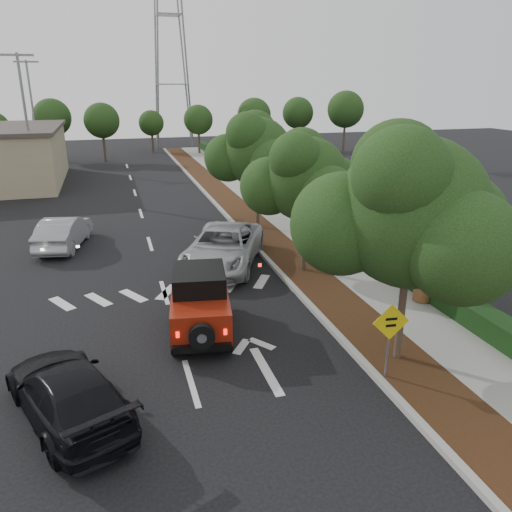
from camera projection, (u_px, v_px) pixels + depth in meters
name	position (u px, v px, depth m)	size (l,w,h in m)	color
ground	(191.00, 383.00, 12.68)	(120.00, 120.00, 0.00)	black
curb	(244.00, 234.00, 24.75)	(0.20, 70.00, 0.15)	#9E9B93
planting_strip	(263.00, 233.00, 25.02)	(1.80, 70.00, 0.12)	black
sidewalk	(299.00, 230.00, 25.52)	(2.00, 70.00, 0.12)	gray
hedge	(324.00, 222.00, 25.78)	(0.80, 70.00, 0.80)	black
transmission_tower	(175.00, 148.00, 57.76)	(7.00, 4.00, 28.00)	slate
street_tree_near	(396.00, 360.00, 13.71)	(3.80, 3.80, 5.92)	black
street_tree_mid	(303.00, 272.00, 20.05)	(3.20, 3.20, 5.32)	black
street_tree_far	(258.00, 229.00, 25.94)	(3.40, 3.40, 5.62)	black
light_pole_a	(37.00, 192.00, 34.52)	(2.00, 0.22, 9.00)	slate
light_pole_b	(41.00, 166.00, 45.13)	(2.00, 0.22, 9.00)	slate
red_jeep	(200.00, 300.00, 15.07)	(2.18, 3.94, 1.94)	black
silver_suv_ahead	(223.00, 247.00, 20.52)	(2.69, 5.83, 1.62)	#AFB2B7
black_suv_oncoming	(68.00, 393.00, 11.15)	(1.85, 4.56, 1.32)	black
silver_sedan_oncoming	(64.00, 232.00, 22.86)	(1.53, 4.39, 1.45)	#94969B
speed_hump_sign	(390.00, 331.00, 12.32)	(0.95, 0.12, 2.03)	slate
terracotta_planter	(424.00, 280.00, 16.90)	(0.76, 0.76, 1.33)	brown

